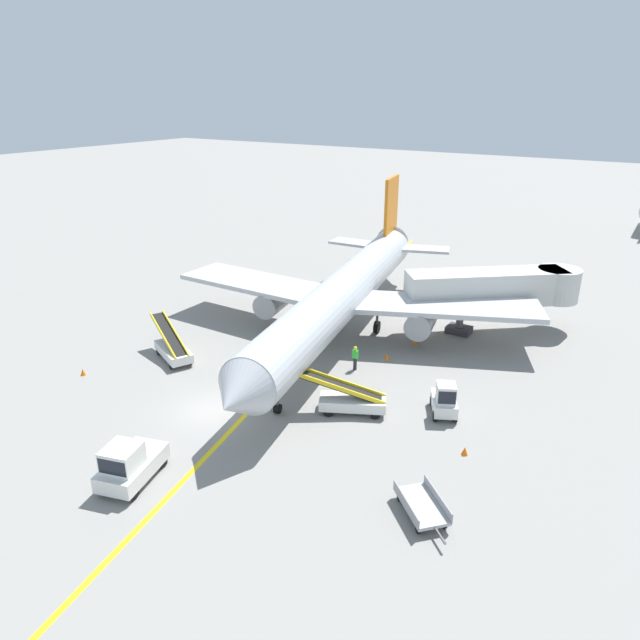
# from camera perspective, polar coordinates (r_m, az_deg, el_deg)

# --- Properties ---
(ground_plane) EXTENTS (300.00, 300.00, 0.00)m
(ground_plane) POSITION_cam_1_polar(r_m,az_deg,el_deg) (34.62, -10.56, -8.75)
(ground_plane) COLOR gray
(taxi_line_yellow) EXTENTS (16.46, 78.41, 0.01)m
(taxi_line_yellow) POSITION_cam_1_polar(r_m,az_deg,el_deg) (37.34, -4.18, -6.00)
(taxi_line_yellow) COLOR yellow
(taxi_line_yellow) RESTS_ON ground
(airliner) EXTENTS (28.02, 35.12, 10.10)m
(airliner) POSITION_cam_1_polar(r_m,az_deg,el_deg) (42.66, 2.41, 2.66)
(airliner) COLOR #B2B5BA
(airliner) RESTS_ON ground
(jet_bridge) EXTENTS (11.49, 10.00, 4.85)m
(jet_bridge) POSITION_cam_1_polar(r_m,az_deg,el_deg) (45.64, 17.64, 3.09)
(jet_bridge) COLOR beige
(jet_bridge) RESTS_ON ground
(pushback_tug) EXTENTS (2.82, 3.98, 2.20)m
(pushback_tug) POSITION_cam_1_polar(r_m,az_deg,el_deg) (29.36, -18.33, -13.38)
(pushback_tug) COLOR silver
(pushback_tug) RESTS_ON ground
(baggage_tug_near_wing) EXTENTS (2.26, 2.73, 2.10)m
(baggage_tug_near_wing) POSITION_cam_1_polar(r_m,az_deg,el_deg) (33.90, 12.20, -7.78)
(baggage_tug_near_wing) COLOR silver
(baggage_tug_near_wing) RESTS_ON ground
(belt_loader_forward_hold) EXTENTS (5.03, 3.36, 2.59)m
(belt_loader_forward_hold) POSITION_cam_1_polar(r_m,az_deg,el_deg) (33.57, 3.03, -7.87)
(belt_loader_forward_hold) COLOR silver
(belt_loader_forward_hold) RESTS_ON ground
(belt_loader_aft_hold) EXTENTS (5.06, 3.25, 2.59)m
(belt_loader_aft_hold) POSITION_cam_1_polar(r_m,az_deg,el_deg) (41.13, -14.35, -2.74)
(belt_loader_aft_hold) COLOR silver
(belt_loader_aft_hold) RESTS_ON ground
(baggage_cart_loaded) EXTENTS (3.29, 3.16, 0.94)m
(baggage_cart_loaded) POSITION_cam_1_polar(r_m,az_deg,el_deg) (26.86, 10.01, -17.59)
(baggage_cart_loaded) COLOR #A5A5A8
(baggage_cart_loaded) RESTS_ON ground
(ground_crew_marshaller) EXTENTS (0.36, 0.24, 1.70)m
(ground_crew_marshaller) POSITION_cam_1_polar(r_m,az_deg,el_deg) (38.34, 3.49, -3.69)
(ground_crew_marshaller) COLOR #26262D
(ground_crew_marshaller) RESTS_ON ground
(safety_cone_nose_left) EXTENTS (0.36, 0.36, 0.44)m
(safety_cone_nose_left) POSITION_cam_1_polar(r_m,az_deg,el_deg) (42.95, 9.39, -2.07)
(safety_cone_nose_left) COLOR orange
(safety_cone_nose_left) RESTS_ON ground
(safety_cone_nose_right) EXTENTS (0.36, 0.36, 0.44)m
(safety_cone_nose_right) POSITION_cam_1_polar(r_m,az_deg,el_deg) (31.10, 14.11, -12.43)
(safety_cone_nose_right) COLOR orange
(safety_cone_nose_right) RESTS_ON ground
(safety_cone_wingtip_left) EXTENTS (0.36, 0.36, 0.44)m
(safety_cone_wingtip_left) POSITION_cam_1_polar(r_m,az_deg,el_deg) (40.24, 6.65, -3.61)
(safety_cone_wingtip_left) COLOR orange
(safety_cone_wingtip_left) RESTS_ON ground
(safety_cone_wingtip_right) EXTENTS (0.36, 0.36, 0.44)m
(safety_cone_wingtip_right) POSITION_cam_1_polar(r_m,az_deg,el_deg) (40.91, -22.37, -4.77)
(safety_cone_wingtip_right) COLOR orange
(safety_cone_wingtip_right) RESTS_ON ground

